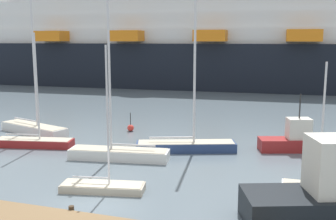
% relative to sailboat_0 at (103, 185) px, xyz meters
% --- Properties ---
extents(ground_plane, '(600.00, 600.00, 0.00)m').
position_rel_sailboat_0_xyz_m(ground_plane, '(0.44, -1.43, -0.34)').
color(ground_plane, slate).
extents(sailboat_0, '(4.56, 2.14, 7.63)m').
position_rel_sailboat_0_xyz_m(sailboat_0, '(0.00, 0.00, 0.00)').
color(sailboat_0, '#BCB29E').
rests_on(sailboat_0, ground_plane).
extents(sailboat_1, '(6.00, 2.55, 8.38)m').
position_rel_sailboat_0_xyz_m(sailboat_1, '(-9.02, 6.61, 0.09)').
color(sailboat_1, maroon).
rests_on(sailboat_1, ground_plane).
extents(sailboat_3, '(4.37, 1.20, 6.82)m').
position_rel_sailboat_0_xyz_m(sailboat_3, '(11.13, 2.97, 0.01)').
color(sailboat_3, white).
rests_on(sailboat_3, ground_plane).
extents(sailboat_5, '(6.81, 2.51, 11.35)m').
position_rel_sailboat_0_xyz_m(sailboat_5, '(-1.62, 5.55, 0.23)').
color(sailboat_5, white).
rests_on(sailboat_5, ground_plane).
extents(sailboat_6, '(7.20, 3.86, 13.34)m').
position_rel_sailboat_0_xyz_m(sailboat_6, '(2.13, 8.88, 0.31)').
color(sailboat_6, navy).
rests_on(sailboat_6, ground_plane).
extents(sailboat_7, '(7.08, 3.57, 11.94)m').
position_rel_sailboat_0_xyz_m(sailboat_7, '(-11.64, 10.23, 0.26)').
color(sailboat_7, white).
rests_on(sailboat_7, ground_plane).
extents(fishing_boat_2, '(5.25, 2.99, 4.13)m').
position_rel_sailboat_0_xyz_m(fishing_boat_2, '(9.58, 11.38, 0.46)').
color(fishing_boat_2, maroon).
rests_on(fishing_boat_2, ground_plane).
extents(channel_buoy_1, '(0.58, 0.58, 1.64)m').
position_rel_sailboat_0_xyz_m(channel_buoy_1, '(-4.18, 13.60, -0.03)').
color(channel_buoy_1, red).
rests_on(channel_buoy_1, ground_plane).
extents(cruise_ship, '(133.28, 25.77, 25.85)m').
position_rel_sailboat_0_xyz_m(cruise_ship, '(9.42, 52.34, 7.99)').
color(cruise_ship, black).
rests_on(cruise_ship, ground_plane).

